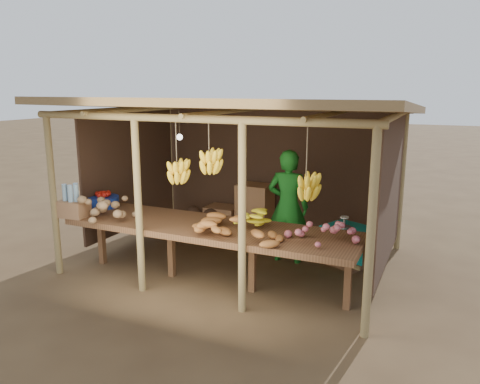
% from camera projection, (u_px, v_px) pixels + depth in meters
% --- Properties ---
extents(ground, '(60.00, 60.00, 0.00)m').
position_uv_depth(ground, '(240.00, 260.00, 7.06)').
color(ground, brown).
rests_on(ground, ground).
extents(stall_structure, '(4.70, 3.50, 2.43)m').
position_uv_depth(stall_structure, '(245.00, 133.00, 6.57)').
color(stall_structure, '#9A814F').
rests_on(stall_structure, ground).
extents(counter, '(3.90, 1.05, 0.80)m').
position_uv_depth(counter, '(210.00, 230.00, 6.05)').
color(counter, brown).
rests_on(counter, ground).
extents(potato_heap, '(1.25, 1.03, 0.37)m').
position_uv_depth(potato_heap, '(99.00, 205.00, 6.35)').
color(potato_heap, '#96734D').
rests_on(potato_heap, counter).
extents(sweet_potato_heap, '(1.25, 0.90, 0.36)m').
position_uv_depth(sweet_potato_heap, '(237.00, 221.00, 5.60)').
color(sweet_potato_heap, '#A8642B').
rests_on(sweet_potato_heap, counter).
extents(onion_heap, '(0.93, 0.60, 0.36)m').
position_uv_depth(onion_heap, '(324.00, 228.00, 5.33)').
color(onion_heap, '#CB626D').
rests_on(onion_heap, counter).
extents(banana_pile, '(0.69, 0.55, 0.35)m').
position_uv_depth(banana_pile, '(253.00, 216.00, 5.84)').
color(banana_pile, yellow).
rests_on(banana_pile, counter).
extents(tomato_basin, '(0.45, 0.45, 0.24)m').
position_uv_depth(tomato_basin, '(104.00, 200.00, 6.97)').
color(tomato_basin, navy).
rests_on(tomato_basin, counter).
extents(bottle_box, '(0.39, 0.32, 0.46)m').
position_uv_depth(bottle_box, '(74.00, 204.00, 6.41)').
color(bottle_box, '#9B6A45').
rests_on(bottle_box, counter).
extents(vendor, '(0.63, 0.43, 1.68)m').
position_uv_depth(vendor, '(288.00, 206.00, 6.86)').
color(vendor, '#176B1D').
rests_on(vendor, ground).
extents(tarp_crate, '(0.80, 0.75, 0.75)m').
position_uv_depth(tarp_crate, '(347.00, 244.00, 6.81)').
color(tarp_crate, brown).
rests_on(tarp_crate, ground).
extents(carton_stack, '(1.20, 0.47, 0.90)m').
position_uv_depth(carton_stack, '(244.00, 213.00, 8.17)').
color(carton_stack, '#9B6A45').
rests_on(carton_stack, ground).
extents(burlap_sacks, '(0.80, 0.42, 0.56)m').
position_uv_depth(burlap_sacks, '(202.00, 220.00, 8.29)').
color(burlap_sacks, '#472F21').
rests_on(burlap_sacks, ground).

